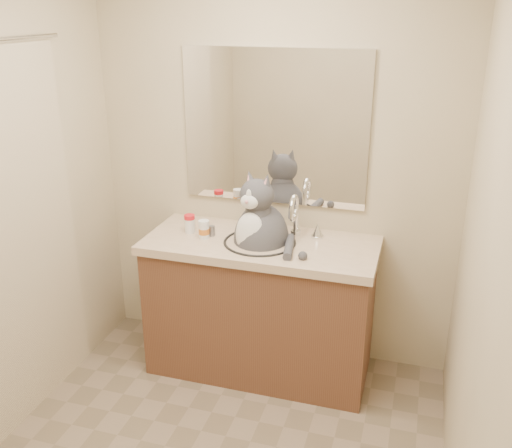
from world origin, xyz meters
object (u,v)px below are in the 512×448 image
Objects in this scene: cat at (260,234)px; pill_bottle_redcap at (190,224)px; pill_bottle_orange at (204,230)px; grey_canister at (212,231)px.

cat is 5.77× the size of pill_bottle_redcap.
pill_bottle_redcap is 1.01× the size of pill_bottle_orange.
pill_bottle_redcap is 0.15m from grey_canister.
pill_bottle_redcap reaches higher than pill_bottle_orange.
cat is 5.84× the size of pill_bottle_orange.
cat reaches higher than pill_bottle_orange.
pill_bottle_orange is at bearing -155.40° from cat.
grey_canister is at bearing 57.92° from pill_bottle_orange.
cat is 0.33m from pill_bottle_orange.
pill_bottle_redcap is 1.81× the size of grey_canister.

